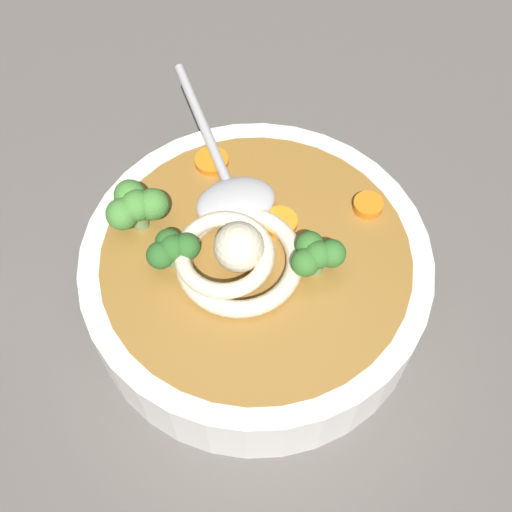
# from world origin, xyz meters

# --- Properties ---
(table_slab) EXTENTS (1.24, 1.24, 0.03)m
(table_slab) POSITION_xyz_m (0.00, 0.00, 0.01)
(table_slab) COLOR #5B5651
(table_slab) RESTS_ON ground
(soup_bowl) EXTENTS (0.26, 0.26, 0.06)m
(soup_bowl) POSITION_xyz_m (-0.02, 0.03, 0.06)
(soup_bowl) COLOR white
(soup_bowl) RESTS_ON table_slab
(noodle_pile) EXTENTS (0.10, 0.10, 0.04)m
(noodle_pile) POSITION_xyz_m (-0.01, 0.03, 0.10)
(noodle_pile) COLOR beige
(noodle_pile) RESTS_ON soup_bowl
(soup_spoon) EXTENTS (0.07, 0.18, 0.02)m
(soup_spoon) POSITION_xyz_m (-0.03, -0.03, 0.10)
(soup_spoon) COLOR #B7B7BC
(soup_spoon) RESTS_ON soup_bowl
(broccoli_floret_left) EXTENTS (0.04, 0.03, 0.03)m
(broccoli_floret_left) POSITION_xyz_m (0.03, 0.00, 0.11)
(broccoli_floret_left) COLOR #7A9E60
(broccoli_floret_left) RESTS_ON soup_bowl
(broccoli_floret_center) EXTENTS (0.04, 0.03, 0.03)m
(broccoli_floret_center) POSITION_xyz_m (-0.05, 0.06, 0.11)
(broccoli_floret_center) COLOR #7A9E60
(broccoli_floret_center) RESTS_ON soup_bowl
(broccoli_floret_right) EXTENTS (0.05, 0.04, 0.04)m
(broccoli_floret_right) POSITION_xyz_m (0.04, -0.04, 0.11)
(broccoli_floret_right) COLOR #7A9E60
(broccoli_floret_right) RESTS_ON soup_bowl
(carrot_slice_beside_noodles) EXTENTS (0.02, 0.02, 0.01)m
(carrot_slice_beside_noodles) POSITION_xyz_m (-0.12, 0.04, 0.09)
(carrot_slice_beside_noodles) COLOR orange
(carrot_slice_beside_noodles) RESTS_ON soup_bowl
(carrot_slice_far) EXTENTS (0.03, 0.03, 0.01)m
(carrot_slice_far) POSITION_xyz_m (-0.05, 0.02, 0.09)
(carrot_slice_far) COLOR orange
(carrot_slice_far) RESTS_ON soup_bowl
(carrot_slice_front) EXTENTS (0.03, 0.03, 0.01)m
(carrot_slice_front) POSITION_xyz_m (-0.04, -0.06, 0.09)
(carrot_slice_front) COLOR orange
(carrot_slice_front) RESTS_ON soup_bowl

